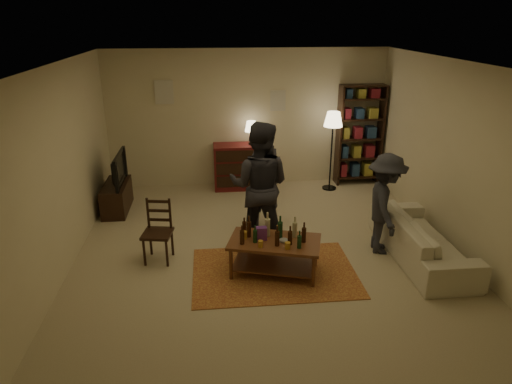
{
  "coord_description": "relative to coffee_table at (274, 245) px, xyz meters",
  "views": [
    {
      "loc": [
        -0.76,
        -5.94,
        3.28
      ],
      "look_at": [
        -0.13,
        0.1,
        0.91
      ],
      "focal_mm": 32.0,
      "sensor_mm": 36.0,
      "label": 1
    }
  ],
  "objects": [
    {
      "name": "floor",
      "position": [
        -0.03,
        0.6,
        -0.43
      ],
      "size": [
        6.0,
        6.0,
        0.0
      ],
      "primitive_type": "plane",
      "color": "#C6B793",
      "rests_on": "ground"
    },
    {
      "name": "room_shell",
      "position": [
        -0.68,
        3.58,
        1.39
      ],
      "size": [
        6.0,
        6.0,
        6.0
      ],
      "color": "beige",
      "rests_on": "ground"
    },
    {
      "name": "rug",
      "position": [
        0.01,
        -0.01,
        -0.42
      ],
      "size": [
        2.2,
        1.5,
        0.01
      ],
      "primitive_type": "cube",
      "color": "maroon",
      "rests_on": "ground"
    },
    {
      "name": "coffee_table",
      "position": [
        0.0,
        0.0,
        0.0
      ],
      "size": [
        1.33,
        0.96,
        0.83
      ],
      "rotation": [
        0.0,
        0.0,
        -0.28
      ],
      "color": "brown",
      "rests_on": "ground"
    },
    {
      "name": "dining_chair",
      "position": [
        -1.57,
        0.56,
        0.05
      ],
      "size": [
        0.45,
        0.45,
        0.91
      ],
      "rotation": [
        0.0,
        0.0,
        -0.17
      ],
      "color": "black",
      "rests_on": "ground"
    },
    {
      "name": "tv_stand",
      "position": [
        -2.48,
        2.4,
        -0.04
      ],
      "size": [
        0.4,
        1.0,
        1.06
      ],
      "color": "black",
      "rests_on": "ground"
    },
    {
      "name": "dresser",
      "position": [
        -0.22,
        3.31,
        0.05
      ],
      "size": [
        1.0,
        0.5,
        1.36
      ],
      "color": "maroon",
      "rests_on": "ground"
    },
    {
      "name": "bookshelf",
      "position": [
        2.21,
        3.38,
        0.61
      ],
      "size": [
        0.9,
        0.34,
        2.02
      ],
      "color": "black",
      "rests_on": "ground"
    },
    {
      "name": "floor_lamp",
      "position": [
        1.57,
        3.07,
        0.89
      ],
      "size": [
        0.36,
        0.36,
        1.56
      ],
      "color": "black",
      "rests_on": "ground"
    },
    {
      "name": "sofa",
      "position": [
        2.17,
        0.2,
        -0.12
      ],
      "size": [
        0.81,
        2.08,
        0.61
      ],
      "primitive_type": "imported",
      "rotation": [
        0.0,
        0.0,
        1.57
      ],
      "color": "beige",
      "rests_on": "ground"
    },
    {
      "name": "person_left",
      "position": [
        0.04,
        1.53,
        0.39
      ],
      "size": [
        0.69,
        0.56,
        1.64
      ],
      "primitive_type": "imported",
      "rotation": [
        0.0,
        0.0,
        3.46
      ],
      "color": "#292830",
      "rests_on": "ground"
    },
    {
      "name": "person_right",
      "position": [
        -0.1,
        0.85,
        0.53
      ],
      "size": [
        1.1,
        0.97,
        1.9
      ],
      "primitive_type": "imported",
      "rotation": [
        0.0,
        0.0,
        2.83
      ],
      "color": "#26242C",
      "rests_on": "ground"
    },
    {
      "name": "person_by_sofa",
      "position": [
        1.67,
        0.46,
        0.32
      ],
      "size": [
        0.71,
        1.04,
        1.49
      ],
      "primitive_type": "imported",
      "rotation": [
        0.0,
        0.0,
        1.39
      ],
      "color": "#292A32",
      "rests_on": "ground"
    }
  ]
}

